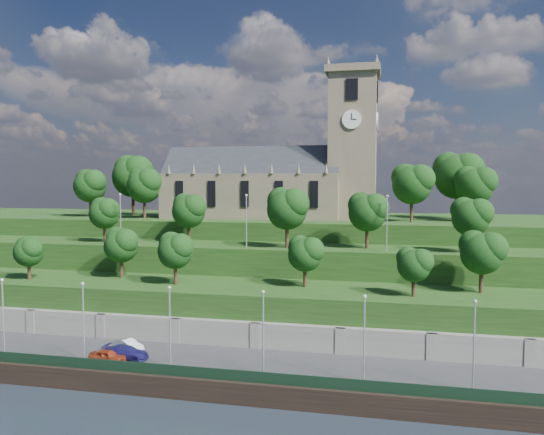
% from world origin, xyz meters
% --- Properties ---
extents(ground, '(320.00, 320.00, 0.00)m').
position_xyz_m(ground, '(0.00, 0.00, 0.00)').
color(ground, black).
rests_on(ground, ground).
extents(promenade, '(160.00, 12.00, 2.00)m').
position_xyz_m(promenade, '(0.00, 6.00, 1.00)').
color(promenade, '#2D2D30').
rests_on(promenade, ground).
extents(quay_wall, '(160.00, 0.50, 2.20)m').
position_xyz_m(quay_wall, '(0.00, -0.05, 1.10)').
color(quay_wall, black).
rests_on(quay_wall, ground).
extents(fence, '(160.00, 0.10, 1.20)m').
position_xyz_m(fence, '(0.00, 0.60, 2.60)').
color(fence, black).
rests_on(fence, promenade).
extents(retaining_wall, '(160.00, 2.10, 5.00)m').
position_xyz_m(retaining_wall, '(0.00, 11.97, 2.50)').
color(retaining_wall, slate).
rests_on(retaining_wall, ground).
extents(embankment_lower, '(160.00, 12.00, 8.00)m').
position_xyz_m(embankment_lower, '(0.00, 18.00, 4.00)').
color(embankment_lower, '#1A3A13').
rests_on(embankment_lower, ground).
extents(embankment_upper, '(160.00, 10.00, 12.00)m').
position_xyz_m(embankment_upper, '(0.00, 29.00, 6.00)').
color(embankment_upper, '#1A3A13').
rests_on(embankment_upper, ground).
extents(hilltop, '(160.00, 32.00, 15.00)m').
position_xyz_m(hilltop, '(0.00, 50.00, 7.50)').
color(hilltop, '#1A3A13').
rests_on(hilltop, ground).
extents(church, '(38.60, 12.35, 27.60)m').
position_xyz_m(church, '(0.79, 45.98, 22.52)').
color(church, brown).
rests_on(church, hilltop).
extents(trees_lower, '(65.18, 8.59, 7.67)m').
position_xyz_m(trees_lower, '(3.66, 18.40, 12.70)').
color(trees_lower, '#321F13').
rests_on(trees_lower, embankment_lower).
extents(trees_upper, '(60.37, 8.57, 8.83)m').
position_xyz_m(trees_upper, '(5.20, 28.15, 17.45)').
color(trees_upper, '#321F13').
rests_on(trees_upper, embankment_upper).
extents(trees_hilltop, '(75.50, 17.03, 11.88)m').
position_xyz_m(trees_hilltop, '(1.52, 45.59, 22.21)').
color(trees_hilltop, '#321F13').
rests_on(trees_hilltop, hilltop).
extents(lamp_posts_promenade, '(60.36, 0.36, 8.84)m').
position_xyz_m(lamp_posts_promenade, '(-2.00, 2.50, 7.04)').
color(lamp_posts_promenade, '#B2B2B7').
rests_on(lamp_posts_promenade, promenade).
extents(lamp_posts_upper, '(40.36, 0.36, 7.82)m').
position_xyz_m(lamp_posts_upper, '(-0.00, 26.00, 16.52)').
color(lamp_posts_upper, '#B2B2B7').
rests_on(lamp_posts_upper, embankment_upper).
extents(car_left, '(4.16, 1.83, 1.39)m').
position_xyz_m(car_left, '(-9.51, 3.00, 2.70)').
color(car_left, maroon).
rests_on(car_left, promenade).
extents(car_middle, '(4.21, 2.85, 1.31)m').
position_xyz_m(car_middle, '(-9.20, 7.20, 2.66)').
color(car_middle, silver).
rests_on(car_middle, promenade).
extents(car_right, '(5.11, 2.10, 1.48)m').
position_xyz_m(car_right, '(-8.08, 4.45, 2.74)').
color(car_right, navy).
rests_on(car_right, promenade).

